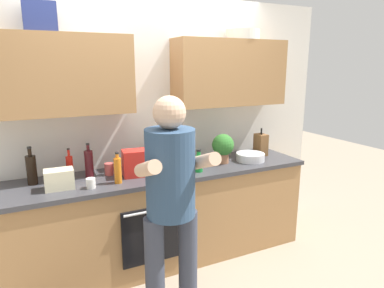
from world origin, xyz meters
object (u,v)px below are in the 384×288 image
bottle_syrup (166,161)px  grocery_bag_crisps (136,163)px  bottle_soy (32,169)px  bottle_juice (118,170)px  grocery_bag_rice (59,179)px  bottle_soda (199,163)px  mixing_bowl (250,157)px  cup_ceramic (109,169)px  knife_block (261,145)px  potted_herb (223,146)px  grocery_bag_bread (166,158)px  bottle_water (189,158)px  bottle_wine (89,163)px  bottle_hotsauce (70,167)px  cup_stoneware (196,156)px  person_standing (171,195)px  cup_coffee (91,183)px

bottle_syrup → grocery_bag_crisps: (-0.24, 0.11, -0.02)m
bottle_soy → bottle_juice: 0.69m
bottle_soy → grocery_bag_rice: bottle_soy is taller
bottle_soda → mixing_bowl: bottle_soda is taller
cup_ceramic → mixing_bowl: (1.40, -0.17, -0.01)m
bottle_soda → knife_block: (0.87, 0.23, 0.03)m
potted_herb → grocery_bag_bread: 0.58m
bottle_water → bottle_wine: (-0.90, 0.13, 0.03)m
bottle_hotsauce → grocery_bag_crisps: (0.54, -0.16, 0.01)m
knife_block → grocery_bag_rice: 2.06m
cup_ceramic → potted_herb: (1.10, -0.11, 0.11)m
bottle_water → bottle_syrup: bearing=-157.7°
bottle_juice → bottle_soda: bearing=-1.1°
grocery_bag_bread → bottle_juice: bearing=-155.8°
bottle_syrup → cup_stoneware: (0.45, 0.30, -0.08)m
bottle_hotsauce → cup_stoneware: size_ratio=2.75×
potted_herb → cup_stoneware: bearing=139.0°
bottle_soy → grocery_bag_bread: size_ratio=1.53×
grocery_bag_rice → bottle_juice: bearing=-8.8°
person_standing → knife_block: bearing=31.2°
bottle_syrup → mixing_bowl: bearing=4.0°
knife_block → potted_herb: (-0.52, -0.08, 0.05)m
bottle_hotsauce → grocery_bag_crisps: bottle_hotsauce is taller
potted_herb → grocery_bag_bread: (-0.57, 0.10, -0.08)m
bottle_water → grocery_bag_rice: 1.16m
knife_block → bottle_syrup: bearing=-170.2°
cup_stoneware → grocery_bag_bread: size_ratio=0.47×
grocery_bag_rice → grocery_bag_bread: (0.96, 0.16, 0.01)m
bottle_wine → knife_block: size_ratio=1.03×
bottle_juice → potted_herb: 1.09m
cup_ceramic → potted_herb: potted_herb is taller
cup_ceramic → mixing_bowl: 1.41m
knife_block → grocery_bag_crisps: bearing=-176.2°
grocery_bag_crisps → cup_coffee: bearing=-160.9°
grocery_bag_bread → bottle_soda: bearing=-47.9°
bottle_hotsauce → cup_ceramic: bottle_hotsauce is taller
bottle_juice → grocery_bag_bread: bottle_juice is taller
bottle_syrup → bottle_juice: bearing=-178.5°
bottle_juice → cup_stoneware: (0.88, 0.31, -0.06)m
cup_ceramic → grocery_bag_rice: size_ratio=0.48×
cup_stoneware → mixing_bowl: cup_stoneware is taller
cup_ceramic → bottle_wine: bearing=175.7°
bottle_wine → potted_herb: 1.28m
cup_ceramic → mixing_bowl: size_ratio=0.37×
bottle_juice → grocery_bag_bread: size_ratio=1.27×
person_standing → bottle_hotsauce: size_ratio=6.20×
potted_herb → bottle_soy: bearing=175.4°
mixing_bowl → grocery_bag_bread: grocery_bag_bread is taller
cup_ceramic → grocery_bag_bread: bearing=-1.6°
bottle_syrup → bottle_juice: 0.43m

